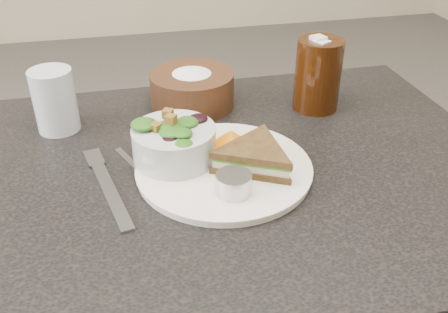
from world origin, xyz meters
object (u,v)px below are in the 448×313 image
Objects in this scene: water_glass at (55,101)px; cola_glass at (318,72)px; dinner_plate at (224,169)px; dressing_ramekin at (234,184)px; sandwich at (255,157)px; bread_basket at (192,84)px; salad_bowl at (174,138)px.

cola_glass is at bearing -2.31° from water_glass.
dressing_ramekin is (-0.00, -0.07, 0.02)m from dinner_plate.
sandwich is 2.79× the size of dressing_ramekin.
bread_basket is at bearing 91.87° from dinner_plate.
bread_basket reaches higher than dinner_plate.
salad_bowl is 0.34m from cola_glass.
water_glass is at bearing 138.54° from salad_bowl.
sandwich is 0.28m from cola_glass.
dressing_ramekin is 0.39m from water_glass.
water_glass is (-0.26, -0.04, 0.01)m from bread_basket.
salad_bowl is at bearing 122.31° from dressing_ramekin.
cola_glass is (0.31, 0.15, 0.02)m from salad_bowl.
cola_glass is at bearing 26.33° from salad_bowl.
water_glass reaches higher than sandwich.
dressing_ramekin is (-0.05, -0.06, -0.00)m from sandwich.
water_glass reaches higher than bread_basket.
salad_bowl is 2.52× the size of dressing_ramekin.
dressing_ramekin reaches higher than dinner_plate.
water_glass is (-0.19, 0.17, 0.01)m from salad_bowl.
water_glass reaches higher than salad_bowl.
dressing_ramekin is at bearing -88.94° from bread_basket.
sandwich is at bearing 50.40° from dressing_ramekin.
bread_basket reaches higher than dressing_ramekin.
dinner_plate is 0.31m from cola_glass.
water_glass is at bearing 177.69° from cola_glass.
sandwich is 0.90× the size of bread_basket.
dressing_ramekin is 0.32× the size of bread_basket.
sandwich is 1.29× the size of water_glass.
sandwich is 1.11× the size of salad_bowl.
cola_glass reaches higher than sandwich.
sandwich is 0.13m from salad_bowl.
bread_basket is (0.07, 0.21, -0.00)m from salad_bowl.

